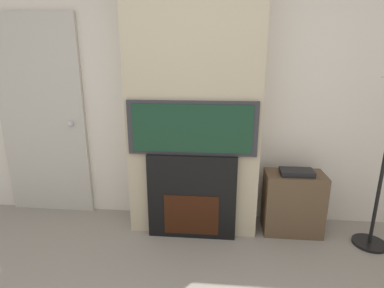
{
  "coord_description": "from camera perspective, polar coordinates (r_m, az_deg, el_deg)",
  "views": [
    {
      "loc": [
        0.24,
        -0.96,
        1.63
      ],
      "look_at": [
        0.0,
        1.6,
        0.91
      ],
      "focal_mm": 28.0,
      "sensor_mm": 36.0,
      "label": 1
    }
  ],
  "objects": [
    {
      "name": "media_stand",
      "position": [
        3.1,
        18.65,
        -10.44
      ],
      "size": [
        0.55,
        0.31,
        0.65
      ],
      "color": "brown",
      "rests_on": "ground_plane"
    },
    {
      "name": "fireplace",
      "position": [
        2.84,
        -0.0,
        -9.88
      ],
      "size": [
        0.82,
        0.15,
        0.81
      ],
      "color": "black",
      "rests_on": "ground_plane"
    },
    {
      "name": "chimney_breast",
      "position": [
        2.78,
        0.39,
        9.89
      ],
      "size": [
        1.21,
        0.4,
        2.7
      ],
      "color": "#BCAD8E",
      "rests_on": "ground_plane"
    },
    {
      "name": "television",
      "position": [
        2.63,
        -0.01,
        3.04
      ],
      "size": [
        1.15,
        0.07,
        0.49
      ],
      "color": "#2D2D33",
      "rests_on": "fireplace"
    },
    {
      "name": "entry_door",
      "position": [
        3.52,
        -26.59,
        4.35
      ],
      "size": [
        0.92,
        0.09,
        2.08
      ],
      "color": "#BCB7AD",
      "rests_on": "ground_plane"
    },
    {
      "name": "wall_back",
      "position": [
        3.01,
        0.78,
        10.34
      ],
      "size": [
        6.0,
        0.06,
        2.7
      ],
      "color": "silver",
      "rests_on": "ground_plane"
    }
  ]
}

